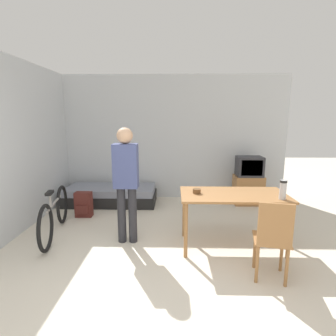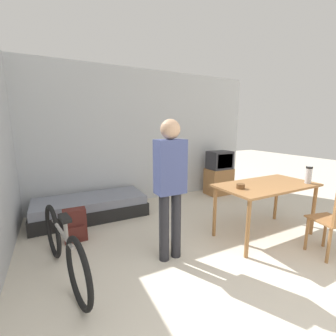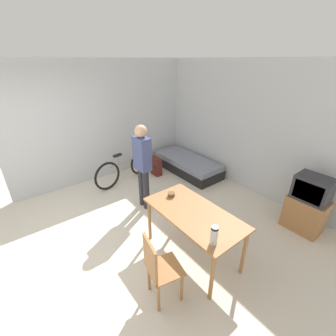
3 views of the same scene
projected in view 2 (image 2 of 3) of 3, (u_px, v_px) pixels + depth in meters
wall_back at (139, 137)px, 4.66m from camera, size 5.36×0.06×2.70m
daybed at (91, 207)px, 3.93m from camera, size 1.88×0.80×0.36m
tv at (219, 174)px, 5.23m from camera, size 0.59×0.41×1.01m
dining_table at (266, 190)px, 3.19m from camera, size 1.44×0.74×0.77m
bicycle at (63, 248)px, 2.34m from camera, size 0.37×1.63×0.75m
person_standing at (170, 181)px, 2.57m from camera, size 0.34×0.22×1.66m
thermos_flask at (309, 174)px, 3.19m from camera, size 0.09×0.09×0.25m
mate_bowl at (241, 186)px, 2.94m from camera, size 0.11×0.11×0.06m
backpack at (75, 225)px, 3.11m from camera, size 0.30×0.19×0.46m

